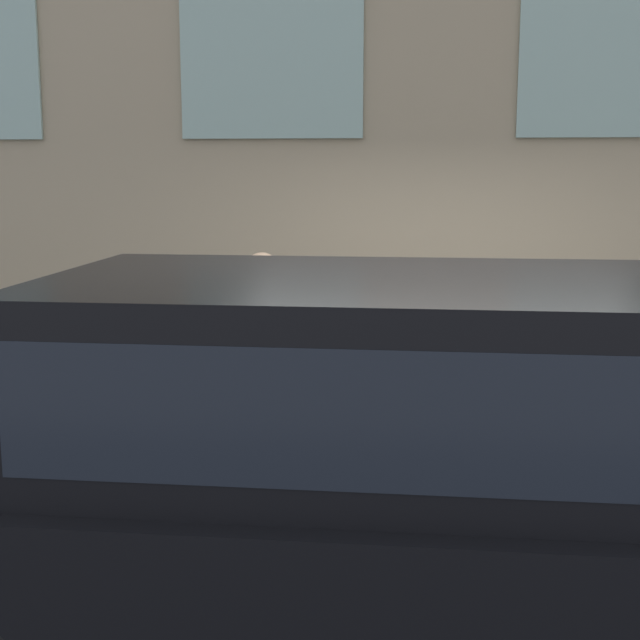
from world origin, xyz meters
The scene contains 5 objects.
ground_plane centered at (0.00, 0.00, 0.00)m, with size 80.00×80.00×0.00m, color #38383A.
sidewalk centered at (1.11, 0.00, 0.08)m, with size 2.22×60.00×0.17m.
fire_hydrant centered at (0.41, 0.33, 0.56)m, with size 0.29×0.42×0.77m.
person centered at (1.00, 1.22, 1.09)m, with size 0.37×0.25×1.54m.
parked_truck_black_near centered at (-1.16, 0.36, 1.02)m, with size 1.99×4.75×1.81m.
Camera 1 is at (-5.08, 0.08, 2.30)m, focal length 50.00 mm.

